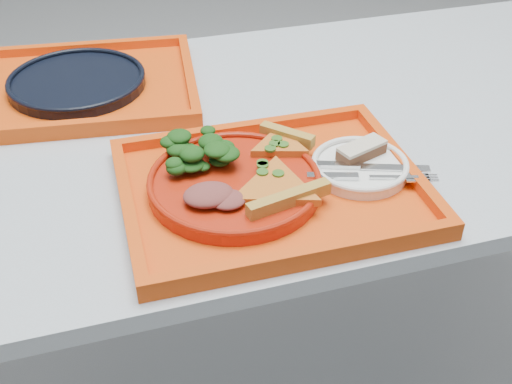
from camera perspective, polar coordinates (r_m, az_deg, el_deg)
The scene contains 14 objects.
ground at distance 1.67m, azimuth 0.90°, elevation -16.38°, with size 10.00×10.00×0.00m, color gray.
table at distance 1.20m, azimuth 1.20°, elevation 3.29°, with size 1.60×0.80×0.75m.
tray_main at distance 0.98m, azimuth 1.36°, elevation 0.11°, with size 0.45×0.35×0.01m, color #D7420B.
tray_far at distance 1.30m, azimuth -15.51°, elevation 8.78°, with size 0.45×0.35×0.01m, color #D7420B.
dinner_plate at distance 0.96m, azimuth -1.92°, elevation 0.61°, with size 0.26×0.26×0.02m, color #A31E0A.
side_plate at distance 1.02m, azimuth 9.19°, elevation 2.08°, with size 0.15×0.15×0.01m, color white.
navy_plate at distance 1.30m, azimuth -15.61°, elevation 9.32°, with size 0.26×0.26×0.02m, color black.
pizza_slice_a at distance 0.93m, azimuth 1.78°, elevation 0.62°, with size 0.15×0.13×0.02m, color orange, non-canonical shape.
pizza_slice_b at distance 1.03m, azimuth 2.09°, elevation 4.38°, with size 0.11×0.09×0.02m, color orange, non-canonical shape.
salad_heap at distance 1.00m, azimuth -5.49°, elevation 4.06°, with size 0.10×0.09×0.05m, color black.
meat_portion at distance 0.91m, azimuth -4.25°, elevation -0.25°, with size 0.07×0.06×0.02m, color brown.
dessert_bar at distance 1.03m, azimuth 9.37°, elevation 3.68°, with size 0.09×0.06×0.02m.
knife at distance 1.01m, azimuth 10.07°, elevation 2.28°, with size 0.18×0.02×0.01m, color silver.
fork at distance 0.98m, azimuth 9.94°, elevation 1.36°, with size 0.18×0.02×0.01m, color silver.
Camera 1 is at (-0.31, -0.96, 1.34)m, focal length 45.00 mm.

